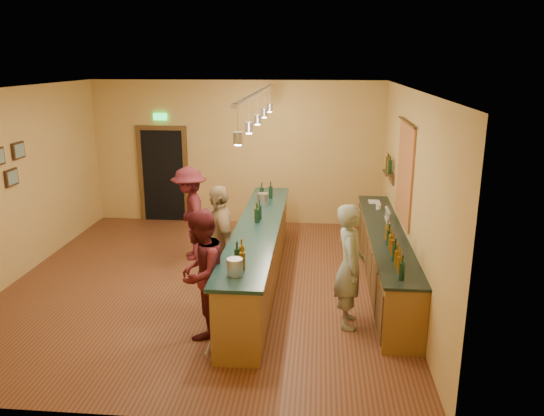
# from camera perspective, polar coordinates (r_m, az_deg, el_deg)

# --- Properties ---
(floor) EXTENTS (7.00, 7.00, 0.00)m
(floor) POSITION_cam_1_polar(r_m,az_deg,el_deg) (9.11, -7.04, -7.94)
(floor) COLOR #572A19
(floor) RESTS_ON ground
(ceiling) EXTENTS (6.50, 7.00, 0.02)m
(ceiling) POSITION_cam_1_polar(r_m,az_deg,el_deg) (8.36, -7.79, 12.59)
(ceiling) COLOR silver
(ceiling) RESTS_ON wall_back
(wall_back) EXTENTS (6.50, 0.02, 3.20)m
(wall_back) POSITION_cam_1_polar(r_m,az_deg,el_deg) (11.96, -3.82, 5.91)
(wall_back) COLOR tan
(wall_back) RESTS_ON floor
(wall_front) EXTENTS (6.50, 0.02, 3.20)m
(wall_front) POSITION_cam_1_polar(r_m,az_deg,el_deg) (5.40, -15.36, -7.12)
(wall_front) COLOR tan
(wall_front) RESTS_ON floor
(wall_left) EXTENTS (0.02, 7.00, 3.20)m
(wall_left) POSITION_cam_1_polar(r_m,az_deg,el_deg) (9.82, -26.27, 2.11)
(wall_left) COLOR tan
(wall_left) RESTS_ON floor
(wall_right) EXTENTS (0.02, 7.00, 3.20)m
(wall_right) POSITION_cam_1_polar(r_m,az_deg,el_deg) (8.51, 14.51, 1.36)
(wall_right) COLOR tan
(wall_right) RESTS_ON floor
(doorway) EXTENTS (1.15, 0.09, 2.48)m
(doorway) POSITION_cam_1_polar(r_m,az_deg,el_deg) (12.40, -11.60, 3.75)
(doorway) COLOR black
(doorway) RESTS_ON wall_back
(tapestry) EXTENTS (0.03, 1.40, 1.60)m
(tapestry) POSITION_cam_1_polar(r_m,az_deg,el_deg) (8.84, 14.09, 3.58)
(tapestry) COLOR #A93021
(tapestry) RESTS_ON wall_right
(bottle_shelf) EXTENTS (0.17, 0.55, 0.54)m
(bottle_shelf) POSITION_cam_1_polar(r_m,az_deg,el_deg) (10.32, 12.48, 4.35)
(bottle_shelf) COLOR #4D3217
(bottle_shelf) RESTS_ON wall_right
(back_counter) EXTENTS (0.60, 4.55, 1.27)m
(back_counter) POSITION_cam_1_polar(r_m,az_deg,el_deg) (8.97, 12.07, -5.20)
(back_counter) COLOR olive
(back_counter) RESTS_ON floor
(tasting_bar) EXTENTS (0.74, 5.10, 1.38)m
(tasting_bar) POSITION_cam_1_polar(r_m,az_deg,el_deg) (8.74, -1.48, -4.57)
(tasting_bar) COLOR olive
(tasting_bar) RESTS_ON floor
(pendant_track) EXTENTS (0.11, 4.60, 0.50)m
(pendant_track) POSITION_cam_1_polar(r_m,az_deg,el_deg) (8.22, -1.58, 11.15)
(pendant_track) COLOR silver
(pendant_track) RESTS_ON ceiling
(bartender) EXTENTS (0.43, 0.65, 1.77)m
(bartender) POSITION_cam_1_polar(r_m,az_deg,el_deg) (7.44, 8.38, -6.20)
(bartender) COLOR gray
(bartender) RESTS_ON floor
(customer_a) EXTENTS (0.82, 0.97, 1.77)m
(customer_a) POSITION_cam_1_polar(r_m,az_deg,el_deg) (7.18, -7.67, -7.00)
(customer_a) COLOR #59191E
(customer_a) RESTS_ON floor
(customer_b) EXTENTS (0.82, 1.14, 1.80)m
(customer_b) POSITION_cam_1_polar(r_m,az_deg,el_deg) (8.30, -5.62, -3.61)
(customer_b) COLOR #997A51
(customer_b) RESTS_ON floor
(customer_c) EXTENTS (0.99, 1.28, 1.75)m
(customer_c) POSITION_cam_1_polar(r_m,az_deg,el_deg) (9.95, -8.82, -0.57)
(customer_c) COLOR #59191E
(customer_c) RESTS_ON floor
(bar_stool) EXTENTS (0.30, 0.30, 0.62)m
(bar_stool) POSITION_cam_1_polar(r_m,az_deg,el_deg) (10.83, 7.94, -1.39)
(bar_stool) COLOR #A47A4A
(bar_stool) RESTS_ON floor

